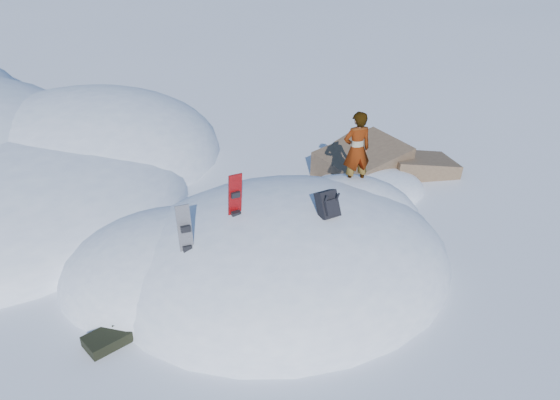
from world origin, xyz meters
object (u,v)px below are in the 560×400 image
object	(u,v)px
snowboard_red	(235,206)
backpack	(328,205)
person	(357,150)
snowboard_dark	(186,240)

from	to	relation	value
snowboard_red	backpack	world-z (taller)	snowboard_red
backpack	person	size ratio (longest dim) A/B	0.35
snowboard_red	backpack	distance (m)	1.74
backpack	person	distance (m)	2.25
backpack	snowboard_red	bearing A→B (deg)	148.66
backpack	person	world-z (taller)	person
snowboard_red	snowboard_dark	size ratio (longest dim) A/B	1.05
person	snowboard_red	bearing A→B (deg)	20.94
snowboard_red	backpack	size ratio (longest dim) A/B	2.31
snowboard_red	snowboard_dark	xyz separation A→B (m)	(-1.05, -0.48, -0.24)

